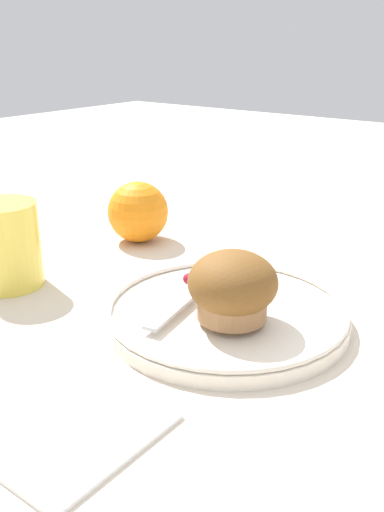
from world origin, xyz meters
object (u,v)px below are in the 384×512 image
Objects in this scene: muffin at (233,287)px; juice_glass at (5,245)px; orange_fruit at (138,212)px; butter_knife at (196,289)px.

juice_glass is (-0.06, 0.28, -0.00)m from muffin.
orange_fruit is at bearing -4.63° from juice_glass.
muffin is at bearing -124.09° from butter_knife.
butter_knife is at bearing -122.27° from orange_fruit.
orange_fruit is (0.12, 0.19, 0.02)m from butter_knife.
orange_fruit is at bearing 46.91° from butter_knife.
orange_fruit reaches higher than butter_knife.
muffin is 1.01× the size of orange_fruit.
muffin is 0.87× the size of juice_glass.
juice_glass is (-0.21, 0.02, 0.01)m from orange_fruit.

